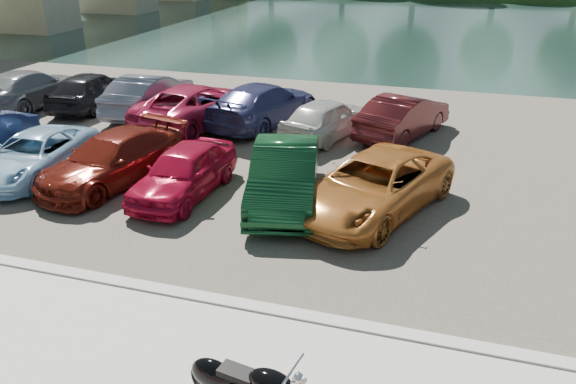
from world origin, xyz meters
name	(u,v)px	position (x,y,z in m)	size (l,w,h in m)	color
kerb	(260,309)	(0.00, 2.00, 0.07)	(60.00, 0.30, 0.14)	#B8B6AD
parking_lot	(352,151)	(0.00, 11.00, 0.02)	(60.00, 18.00, 0.04)	#47413A
river	(422,27)	(0.00, 40.00, 0.00)	(120.00, 40.00, 0.00)	#172A27
car_2	(34,155)	(-8.38, 6.31, 0.65)	(2.04, 4.42, 1.23)	#9FCAE8
car_3	(113,159)	(-5.92, 6.51, 0.72)	(1.91, 4.71, 1.37)	maroon
car_4	(184,171)	(-3.63, 6.30, 0.72)	(1.60, 3.97, 1.35)	#AC0B2C
car_5	(285,175)	(-0.94, 6.65, 0.81)	(1.62, 4.65, 1.53)	#0F3A1C
car_6	(373,185)	(1.32, 6.76, 0.75)	(2.35, 5.10, 1.42)	#B76C2A
car_7	(29,88)	(-13.54, 12.34, 0.79)	(2.10, 5.15, 1.50)	gray
car_8	(91,90)	(-11.00, 12.90, 0.79)	(1.77, 4.40, 1.50)	black
car_9	(149,94)	(-8.36, 12.86, 0.81)	(1.63, 4.68, 1.54)	slate
car_10	(196,104)	(-6.03, 12.15, 0.78)	(2.46, 5.34, 1.48)	#AF1D43
car_11	(263,104)	(-3.66, 12.86, 0.80)	(2.13, 5.25, 1.52)	navy
car_12	(326,118)	(-1.11, 12.03, 0.73)	(1.64, 4.07, 1.39)	beige
car_13	(403,116)	(1.40, 12.93, 0.77)	(1.54, 4.41, 1.45)	#461215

